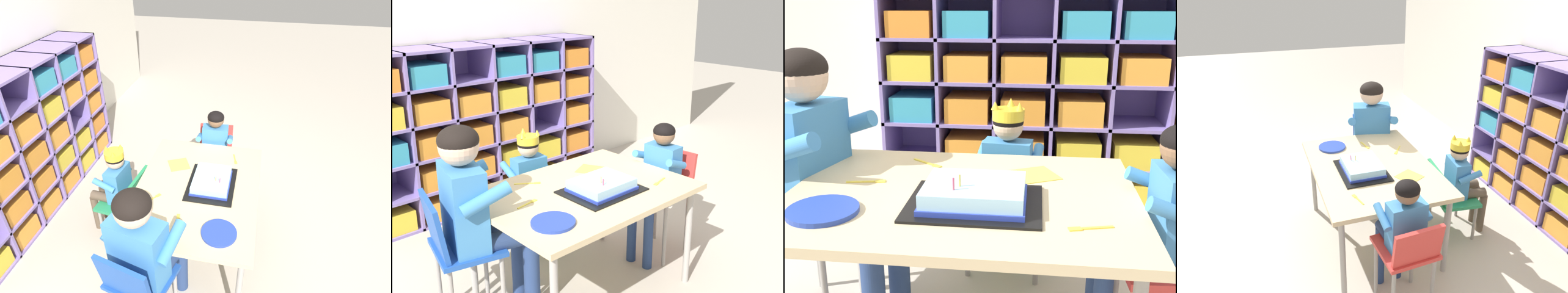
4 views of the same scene
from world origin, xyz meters
TOP-DOWN VIEW (x-y plane):
  - storage_cubby_shelf at (0.33, 1.48)m, footprint 2.01×0.38m
  - activity_table at (0.00, 0.00)m, footprint 1.11×0.82m
  - classroom_chair_blue at (0.10, 0.57)m, footprint 0.40×0.35m
  - child_with_crown at (0.11, 0.67)m, footprint 0.31×0.32m
  - classroom_chair_adult_side at (-0.65, 0.21)m, footprint 0.40×0.40m
  - adult_helper_seated at (-0.54, 0.18)m, footprint 0.47×0.45m
  - guest_at_table_side at (0.60, -0.02)m, footprint 0.31×0.31m
  - birthday_cake_on_tray at (0.05, -0.09)m, footprint 0.40×0.32m
  - paper_plate_stack at (-0.37, -0.20)m, footprint 0.21×0.21m
  - paper_napkin_square at (0.23, 0.19)m, footprint 0.19×0.19m
  - fork_scattered_mid_table at (-0.32, 0.05)m, footprint 0.13×0.04m
  - fork_near_child_seat at (0.37, -0.22)m, footprint 0.12×0.04m
  - fork_by_napkin at (-0.16, 0.26)m, footprint 0.13×0.10m

SIDE VIEW (x-z plane):
  - classroom_chair_blue at x=0.10m, z-range 0.06..0.62m
  - classroom_chair_adult_side at x=-0.65m, z-range 0.09..0.81m
  - child_with_crown at x=0.11m, z-range 0.09..0.89m
  - guest_at_table_side at x=0.60m, z-range 0.13..1.00m
  - activity_table at x=0.00m, z-range 0.27..0.89m
  - storage_cubby_shelf at x=0.33m, z-range -0.03..1.23m
  - paper_napkin_square at x=0.23m, z-range 0.63..0.63m
  - fork_near_child_seat at x=0.37m, z-range 0.63..0.63m
  - fork_by_napkin at x=-0.16m, z-range 0.63..0.63m
  - fork_scattered_mid_table at x=-0.32m, z-range 0.63..0.63m
  - paper_plate_stack at x=-0.37m, z-range 0.63..0.64m
  - birthday_cake_on_tray at x=0.05m, z-range 0.60..0.71m
  - adult_helper_seated at x=-0.54m, z-range 0.13..1.18m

